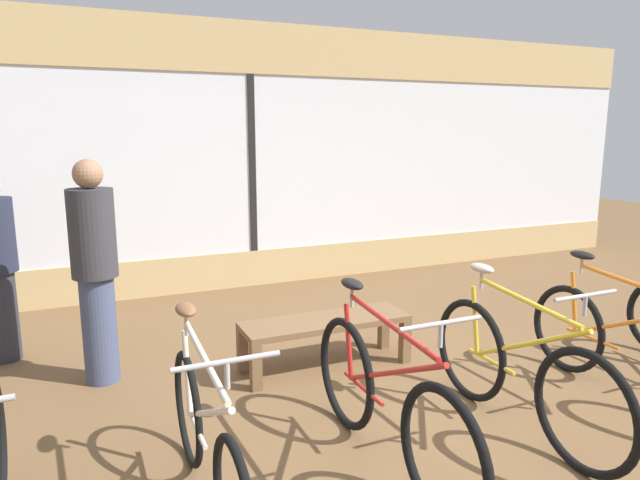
% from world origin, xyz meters
% --- Properties ---
extents(ground_plane, '(24.00, 24.00, 0.00)m').
position_xyz_m(ground_plane, '(0.00, 0.00, 0.00)').
color(ground_plane, brown).
extents(shop_back_wall, '(12.00, 0.08, 3.20)m').
position_xyz_m(shop_back_wall, '(0.00, 3.68, 1.64)').
color(shop_back_wall, tan).
rests_on(shop_back_wall, ground_plane).
extents(bicycle_left, '(0.46, 1.71, 1.02)m').
position_xyz_m(bicycle_left, '(-1.54, -0.45, 0.39)').
color(bicycle_left, black).
rests_on(bicycle_left, ground_plane).
extents(bicycle_center_left, '(0.46, 1.81, 1.05)m').
position_xyz_m(bicycle_center_left, '(-0.50, -0.47, 0.40)').
color(bicycle_center_left, black).
rests_on(bicycle_center_left, ground_plane).
extents(bicycle_center_right, '(0.46, 1.76, 1.05)m').
position_xyz_m(bicycle_center_right, '(0.51, -0.45, 0.40)').
color(bicycle_center_right, black).
rests_on(bicycle_center_right, ground_plane).
extents(bicycle_right, '(0.46, 1.77, 1.04)m').
position_xyz_m(bicycle_right, '(1.55, -0.39, 0.39)').
color(bicycle_right, black).
rests_on(bicycle_right, ground_plane).
extents(display_bench, '(1.40, 0.44, 0.42)m').
position_xyz_m(display_bench, '(-0.23, 0.98, 0.34)').
color(display_bench, brown).
rests_on(display_bench, ground_plane).
extents(customer_near_rack, '(0.44, 0.44, 1.74)m').
position_xyz_m(customer_near_rack, '(-1.94, 1.45, 0.92)').
color(customer_near_rack, '#424C6B').
rests_on(customer_near_rack, ground_plane).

